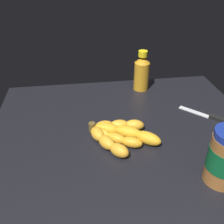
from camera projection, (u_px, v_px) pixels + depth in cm
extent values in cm
cube|color=black|center=(126.00, 137.00, 79.66)|extent=(82.29, 69.53, 4.98)
ellipsoid|color=gold|center=(98.00, 134.00, 73.87)|extent=(5.47, 6.77, 3.56)
ellipsoid|color=gold|center=(107.00, 142.00, 70.63)|extent=(6.14, 6.87, 3.56)
ellipsoid|color=gold|center=(119.00, 150.00, 67.87)|extent=(6.60, 6.73, 3.56)
ellipsoid|color=gold|center=(102.00, 133.00, 74.80)|extent=(6.46, 6.51, 3.09)
ellipsoid|color=gold|center=(116.00, 138.00, 72.61)|extent=(6.75, 6.03, 3.09)
ellipsoid|color=gold|center=(132.00, 142.00, 71.10)|extent=(6.81, 5.34, 3.09)
ellipsoid|color=gold|center=(107.00, 129.00, 75.96)|extent=(8.60, 5.96, 3.64)
ellipsoid|color=gold|center=(128.00, 132.00, 74.52)|extent=(8.62, 7.01, 3.64)
ellipsoid|color=gold|center=(148.00, 138.00, 72.17)|extent=(8.35, 7.83, 3.64)
ellipsoid|color=gold|center=(105.00, 126.00, 77.27)|extent=(5.83, 3.60, 3.45)
ellipsoid|color=gold|center=(120.00, 125.00, 77.69)|extent=(6.02, 3.95, 3.45)
ellipsoid|color=gold|center=(135.00, 125.00, 77.66)|extent=(6.33, 4.56, 3.45)
cylinder|color=brown|center=(92.00, 127.00, 76.69)|extent=(2.00, 2.00, 3.00)
cylinder|color=orange|center=(141.00, 76.00, 99.00)|extent=(5.81, 5.81, 10.92)
cone|color=orange|center=(143.00, 60.00, 95.41)|extent=(5.81, 5.81, 2.48)
cylinder|color=yellow|center=(143.00, 54.00, 94.19)|extent=(3.39, 3.39, 2.09)
cube|color=silver|center=(194.00, 111.00, 87.01)|extent=(8.57, 8.81, 0.50)
cube|color=black|center=(220.00, 120.00, 82.30)|extent=(6.01, 6.15, 1.20)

